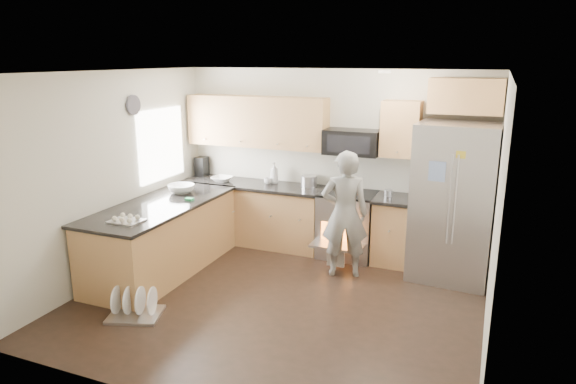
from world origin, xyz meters
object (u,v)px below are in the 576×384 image
at_px(person, 345,214).
at_px(dish_rack, 135,308).
at_px(refrigerator, 454,203).
at_px(stove_range, 348,210).

height_order(person, dish_rack, person).
xyz_separation_m(refrigerator, person, (-1.28, -0.43, -0.17)).
distance_m(person, dish_rack, 2.74).
xyz_separation_m(stove_range, refrigerator, (1.42, -0.24, 0.32)).
bearing_deg(dish_rack, refrigerator, 37.64).
xyz_separation_m(stove_range, dish_rack, (-1.65, -2.61, -0.59)).
bearing_deg(person, stove_range, -97.80).
distance_m(refrigerator, dish_rack, 3.98).
bearing_deg(person, refrigerator, 178.74).
height_order(stove_range, dish_rack, stove_range).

